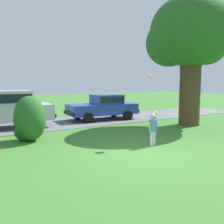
{
  "coord_description": "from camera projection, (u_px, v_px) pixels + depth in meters",
  "views": [
    {
      "loc": [
        -5.42,
        -6.42,
        2.38
      ],
      "look_at": [
        0.52,
        2.84,
        1.1
      ],
      "focal_mm": 42.22,
      "sensor_mm": 36.0,
      "label": 1
    }
  ],
  "objects": [
    {
      "name": "driveway_strip",
      "position": [
        58.0,
        123.0,
        15.06
      ],
      "size": [
        28.0,
        4.4,
        0.02
      ],
      "primitive_type": "cube",
      "color": "slate",
      "rests_on": "ground"
    },
    {
      "name": "parked_sedan",
      "position": [
        103.0,
        106.0,
        16.38
      ],
      "size": [
        4.55,
        2.4,
        1.56
      ],
      "color": "#28429E",
      "rests_on": "ground"
    },
    {
      "name": "ground_plane",
      "position": [
        146.0,
        155.0,
        8.55
      ],
      "size": [
        80.0,
        80.0,
        0.0
      ],
      "primitive_type": "plane",
      "color": "#3D752D"
    },
    {
      "name": "oak_tree_large",
      "position": [
        190.0,
        37.0,
        14.13
      ],
      "size": [
        4.61,
        4.54,
        6.91
      ],
      "color": "#513823",
      "rests_on": "ground"
    },
    {
      "name": "shrub_centre_left",
      "position": [
        29.0,
        120.0,
        10.52
      ],
      "size": [
        1.26,
        1.38,
        1.82
      ],
      "color": "#286023",
      "rests_on": "ground"
    },
    {
      "name": "frisbee",
      "position": [
        150.0,
        76.0,
        9.98
      ],
      "size": [
        0.32,
        0.25,
        0.27
      ],
      "color": "orange"
    },
    {
      "name": "child_thrower",
      "position": [
        153.0,
        127.0,
        9.73
      ],
      "size": [
        0.45,
        0.27,
        1.29
      ],
      "color": "white",
      "rests_on": "ground"
    },
    {
      "name": "parked_suv",
      "position": [
        5.0,
        108.0,
        13.2
      ],
      "size": [
        4.8,
        2.32,
        1.92
      ],
      "color": "silver",
      "rests_on": "ground"
    }
  ]
}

